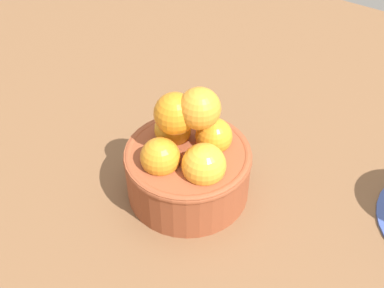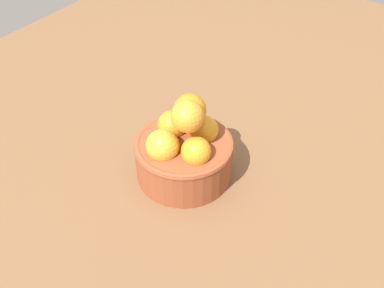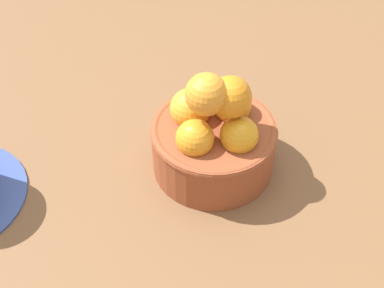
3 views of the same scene
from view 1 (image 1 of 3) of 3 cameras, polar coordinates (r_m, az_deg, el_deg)
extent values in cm
cube|color=brown|center=(55.25, -0.45, -6.85)|extent=(143.16, 107.39, 4.09)
cylinder|color=brown|center=(51.67, -0.48, -3.28)|extent=(13.01, 13.01, 5.70)
torus|color=brown|center=(49.96, -0.50, -1.30)|extent=(13.21, 13.21, 1.00)
sphere|color=orange|center=(51.21, -2.25, 1.72)|extent=(3.91, 3.91, 3.91)
sphere|color=orange|center=(48.10, -3.71, -1.56)|extent=(4.01, 4.01, 4.01)
sphere|color=orange|center=(47.22, 1.39, -2.48)|extent=(4.38, 4.38, 4.38)
sphere|color=orange|center=(50.38, 2.56, 0.92)|extent=(3.88, 3.88, 3.88)
sphere|color=orange|center=(47.33, -2.18, 3.39)|extent=(4.24, 4.24, 4.24)
sphere|color=orange|center=(46.74, 0.88, 4.16)|extent=(4.17, 4.17, 4.17)
camera|label=2|loc=(0.58, 61.54, 29.32)|focal=42.63mm
camera|label=3|loc=(0.74, 16.52, 43.75)|focal=49.84mm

